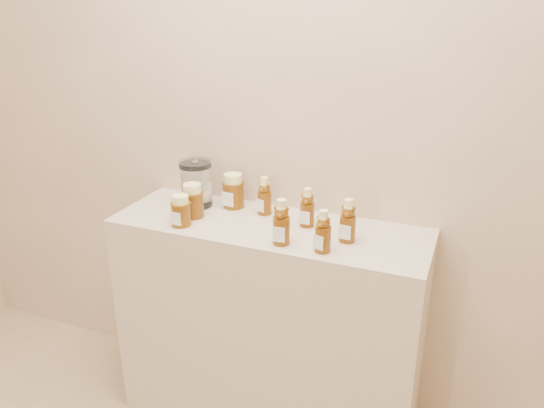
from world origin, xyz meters
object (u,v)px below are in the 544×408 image
at_px(honey_jar_left, 193,200).
at_px(bear_bottle_front_left, 281,219).
at_px(display_table, 269,326).
at_px(bear_bottle_back_left, 264,193).
at_px(glass_canister, 196,182).

bearing_deg(honey_jar_left, bear_bottle_front_left, 10.89).
relative_size(display_table, honey_jar_left, 8.96).
xyz_separation_m(bear_bottle_back_left, bear_bottle_front_left, (0.16, -0.22, 0.01)).
xyz_separation_m(honey_jar_left, glass_canister, (-0.05, 0.11, 0.03)).
bearing_deg(bear_bottle_back_left, glass_canister, -159.36).
height_order(display_table, bear_bottle_front_left, bear_bottle_front_left).
bearing_deg(bear_bottle_back_left, bear_bottle_front_left, -38.59).
bearing_deg(display_table, bear_bottle_front_left, -51.70).
xyz_separation_m(bear_bottle_front_left, glass_canister, (-0.45, 0.20, 0.01)).
distance_m(display_table, glass_canister, 0.65).
height_order(display_table, bear_bottle_back_left, bear_bottle_back_left).
distance_m(honey_jar_left, glass_canister, 0.12).
relative_size(bear_bottle_front_left, honey_jar_left, 1.38).
bearing_deg(display_table, glass_canister, 167.86).
xyz_separation_m(display_table, bear_bottle_back_left, (-0.06, 0.10, 0.54)).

